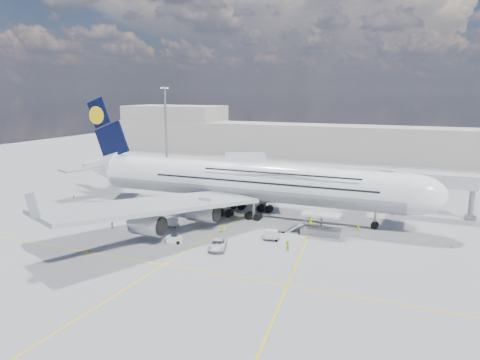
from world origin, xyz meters
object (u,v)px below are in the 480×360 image
at_px(cone_wing_left_outer, 216,180).
at_px(cone_wing_right_outer, 89,251).
at_px(dolly_row_b, 171,222).
at_px(crew_wing, 112,224).
at_px(cone_nose, 452,246).
at_px(cone_wing_left_inner, 260,191).
at_px(dolly_nose_near, 278,229).
at_px(service_van, 218,245).
at_px(catering_truck_inner, 254,183).
at_px(dolly_nose_far, 271,235).
at_px(cone_wing_right_inner, 196,221).
at_px(dolly_row_c, 143,214).
at_px(crew_tug, 223,229).
at_px(airliner, 247,181).
at_px(crew_loader, 287,246).
at_px(cone_tail, 74,196).
at_px(dolly_row_a, 166,220).
at_px(baggage_tug, 175,239).
at_px(jet_bridge, 410,182).
at_px(crew_nose, 358,227).
at_px(catering_truck_outer, 227,174).
at_px(dolly_back, 139,207).
at_px(cargo_loader, 320,227).
at_px(crew_van, 310,221).
at_px(light_mast, 166,129).

xyz_separation_m(cone_wing_left_outer, cone_wing_right_outer, (7.47, -58.77, -0.01)).
xyz_separation_m(dolly_row_b, crew_wing, (-9.48, -4.75, -0.17)).
distance_m(cone_nose, cone_wing_left_inner, 50.13).
bearing_deg(dolly_nose_near, cone_wing_right_outer, -134.80).
bearing_deg(service_van, catering_truck_inner, 86.66).
bearing_deg(dolly_nose_far, cone_wing_right_inner, 157.08).
height_order(dolly_row_c, crew_tug, dolly_row_c).
xyz_separation_m(dolly_nose_near, crew_wing, (-28.19, -9.69, 0.42)).
distance_m(airliner, dolly_nose_near, 14.14).
xyz_separation_m(airliner, dolly_nose_far, (9.92, -13.42, -5.96)).
relative_size(crew_loader, cone_tail, 2.71).
xyz_separation_m(service_van, crew_loader, (10.25, 3.35, 0.10)).
distance_m(dolly_row_a, baggage_tug, 13.10).
bearing_deg(cone_wing_left_inner, crew_wing, -109.51).
relative_size(jet_bridge, dolly_nose_near, 6.44).
height_order(airliner, crew_nose, airliner).
distance_m(jet_bridge, catering_truck_inner, 38.90).
xyz_separation_m(airliner, dolly_nose_near, (9.41, -8.28, -6.54)).
bearing_deg(crew_tug, airliner, 93.98).
relative_size(dolly_nose_near, catering_truck_outer, 0.45).
bearing_deg(cone_wing_left_inner, service_van, -78.16).
relative_size(dolly_row_a, cone_nose, 5.53).
bearing_deg(airliner, dolly_back, -163.90).
bearing_deg(airliner, dolly_row_b, -125.15).
xyz_separation_m(cone_wing_left_outer, cone_wing_right_inner, (14.41, -37.56, 0.01)).
distance_m(dolly_nose_far, catering_truck_outer, 53.84).
distance_m(cargo_loader, dolly_back, 37.93).
distance_m(cone_wing_left_outer, cone_wing_right_outer, 59.24).
xyz_separation_m(dolly_row_c, cone_wing_right_outer, (3.16, -18.66, -0.84)).
xyz_separation_m(jet_bridge, dolly_nose_near, (-20.14, -19.21, -6.53)).
height_order(cone_nose, cone_wing_right_outer, cone_nose).
relative_size(dolly_row_b, dolly_nose_near, 0.94).
relative_size(crew_loader, crew_tug, 1.12).
distance_m(crew_nose, cone_wing_left_outer, 53.56).
distance_m(dolly_back, crew_tug, 23.46).
bearing_deg(crew_van, cargo_loader, 164.78).
bearing_deg(cone_wing_right_outer, dolly_row_c, 99.60).
bearing_deg(cone_wing_right_inner, light_mast, 127.49).
xyz_separation_m(jet_bridge, dolly_row_a, (-41.59, -21.71, -6.52)).
xyz_separation_m(dolly_row_a, dolly_nose_far, (21.97, -2.64, 0.57)).
xyz_separation_m(dolly_nose_far, crew_van, (3.74, 10.68, 0.05)).
xyz_separation_m(dolly_nose_near, baggage_tug, (-13.32, -12.76, 0.35)).
relative_size(dolly_nose_near, cone_nose, 5.17).
xyz_separation_m(jet_bridge, dolly_back, (-50.90, -17.10, -5.98)).
bearing_deg(dolly_back, catering_truck_outer, 101.02).
relative_size(light_mast, crew_wing, 17.00).
relative_size(dolly_row_b, catering_truck_inner, 0.42).
bearing_deg(cone_wing_right_inner, cone_nose, 3.95).
bearing_deg(airliner, cargo_loader, -23.23).
bearing_deg(catering_truck_inner, cone_wing_right_outer, -106.21).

